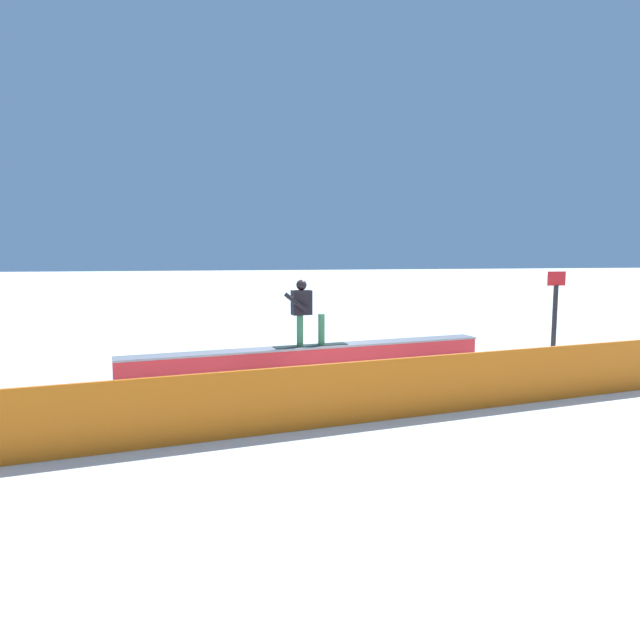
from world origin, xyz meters
The scene contains 5 objects.
ground_plane centered at (0.00, 0.00, 0.00)m, with size 120.00×120.00×0.00m, color white.
grind_box centered at (0.00, 0.00, 0.25)m, with size 7.88×1.97×0.54m.
snowboarder centered at (0.16, 0.03, 1.30)m, with size 1.61×0.59×1.40m.
safety_fence centered at (0.00, 3.76, 0.46)m, with size 13.38×0.06×0.93m, color orange.
trail_marker centered at (-5.11, 0.75, 1.12)m, with size 0.40×0.10×2.10m.
Camera 1 is at (2.00, 11.75, 2.55)m, focal length 32.21 mm.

